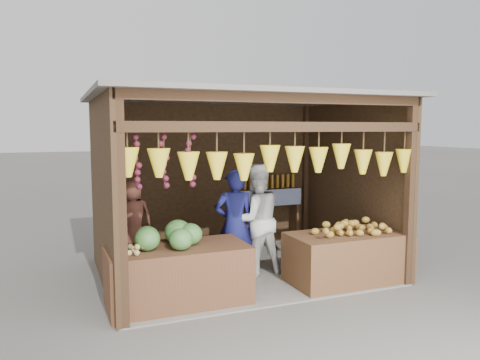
% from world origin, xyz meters
% --- Properties ---
extents(ground, '(80.00, 80.00, 0.00)m').
position_xyz_m(ground, '(0.00, 0.00, 0.00)').
color(ground, '#514F49').
rests_on(ground, ground).
extents(stall_structure, '(4.30, 3.30, 2.66)m').
position_xyz_m(stall_structure, '(-0.03, -0.04, 1.67)').
color(stall_structure, slate).
rests_on(stall_structure, ground).
extents(back_shelf, '(1.25, 0.32, 1.32)m').
position_xyz_m(back_shelf, '(1.05, 1.28, 0.87)').
color(back_shelf, '#382314').
rests_on(back_shelf, ground).
extents(counter_left, '(1.73, 0.85, 0.73)m').
position_xyz_m(counter_left, '(-1.21, -0.96, 0.37)').
color(counter_left, '#4F2D1A').
rests_on(counter_left, ground).
extents(counter_right, '(1.70, 0.85, 0.71)m').
position_xyz_m(counter_right, '(1.24, -1.03, 0.35)').
color(counter_right, '#54351C').
rests_on(counter_right, ground).
extents(stool, '(0.34, 0.34, 0.32)m').
position_xyz_m(stool, '(-1.57, 0.23, 0.16)').
color(stool, black).
rests_on(stool, ground).
extents(man_standing, '(0.65, 0.50, 1.60)m').
position_xyz_m(man_standing, '(-0.20, -0.30, 0.80)').
color(man_standing, '#15174F').
rests_on(man_standing, ground).
extents(woman_standing, '(0.84, 0.67, 1.67)m').
position_xyz_m(woman_standing, '(0.16, -0.24, 0.84)').
color(woman_standing, silver).
rests_on(woman_standing, ground).
extents(vendor_seated, '(0.56, 0.37, 1.14)m').
position_xyz_m(vendor_seated, '(-1.57, 0.23, 0.89)').
color(vendor_seated, brown).
rests_on(vendor_seated, stool).
extents(melon_pile, '(1.00, 0.50, 0.32)m').
position_xyz_m(melon_pile, '(-1.27, -0.96, 0.89)').
color(melon_pile, '#134917').
rests_on(melon_pile, counter_left).
extents(tanfruit_pile, '(0.34, 0.40, 0.13)m').
position_xyz_m(tanfruit_pile, '(-1.77, -1.05, 0.80)').
color(tanfruit_pile, tan).
rests_on(tanfruit_pile, counter_left).
extents(mango_pile, '(1.40, 0.64, 0.22)m').
position_xyz_m(mango_pile, '(1.30, -1.09, 0.82)').
color(mango_pile, '#BC4A19').
rests_on(mango_pile, counter_right).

